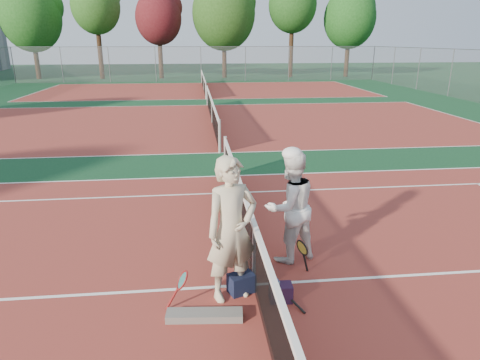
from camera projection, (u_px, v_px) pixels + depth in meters
name	position (u px, v px, depth m)	size (l,w,h in m)	color
ground	(254.00, 285.00, 6.46)	(130.00, 130.00, 0.00)	#0F371D
court_main	(254.00, 285.00, 6.46)	(23.77, 10.97, 0.01)	maroon
court_far_a	(212.00, 123.00, 19.22)	(23.77, 10.97, 0.01)	maroon
court_far_b	(204.00, 90.00, 31.97)	(23.77, 10.97, 0.01)	maroon
net_main	(254.00, 255.00, 6.30)	(0.10, 10.98, 1.02)	black
net_far_a	(212.00, 111.00, 19.06)	(0.10, 10.98, 1.02)	black
net_far_b	(203.00, 83.00, 31.81)	(0.10, 10.98, 1.02)	black
fence_back	(201.00, 64.00, 38.12)	(32.00, 0.06, 3.00)	slate
player_a	(232.00, 230.00, 5.87)	(0.76, 0.50, 2.08)	beige
player_b	(290.00, 207.00, 6.97)	(0.91, 0.71, 1.87)	white
racket_red	(183.00, 290.00, 5.86)	(0.33, 0.27, 0.53)	maroon
racket_black_held	(302.00, 257.00, 6.69)	(0.21, 0.27, 0.58)	black
racket_spare	(283.00, 294.00, 6.11)	(0.60, 0.27, 0.14)	black
sports_bag_navy	(241.00, 283.00, 6.24)	(0.37, 0.25, 0.29)	black
sports_bag_purple	(281.00, 293.00, 6.03)	(0.32, 0.22, 0.26)	black
net_cover_canvas	(205.00, 315.00, 5.66)	(1.01, 0.23, 0.11)	#5E5A55
water_bottle	(277.00, 291.00, 6.04)	(0.09, 0.09, 0.30)	silver
tree_back_0	(31.00, 17.00, 39.30)	(5.46, 5.46, 8.71)	#382314
tree_back_1	(96.00, 6.00, 39.10)	(4.43, 4.43, 9.11)	#382314
tree_back_maroon	(158.00, 18.00, 39.97)	(4.31, 4.31, 8.01)	#382314
tree_back_3	(224.00, 13.00, 40.63)	(6.01, 6.01, 9.43)	#382314
tree_back_4	(293.00, 5.00, 41.06)	(4.62, 4.62, 9.46)	#382314
tree_back_5	(350.00, 18.00, 41.96)	(5.06, 5.06, 8.49)	#382314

